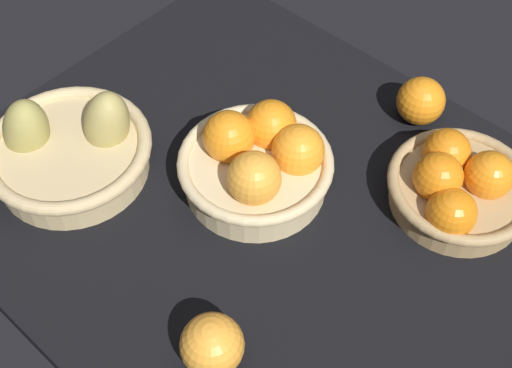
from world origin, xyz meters
TOP-DOWN VIEW (x-y plane):
  - market_tray at (0.00, 0.00)cm, footprint 84.00×72.00cm
  - basket_center at (-1.11, 1.85)cm, footprint 22.44×22.44cm
  - basket_far_right at (22.27, 18.01)cm, footprint 20.93×20.93cm
  - basket_near_left_pears at (-23.68, -14.46)cm, footprint 24.42×24.42cm
  - loose_orange_front_gap at (13.40, -22.44)cm, footprint 7.85×7.85cm
  - loose_orange_side_gap at (8.83, 28.81)cm, footprint 7.62×7.62cm

SIDE VIEW (x-z plane):
  - market_tray at x=0.00cm, z-range 0.00..3.00cm
  - loose_orange_side_gap at x=8.83cm, z-range 3.00..10.62cm
  - basket_far_right at x=22.27cm, z-range 1.99..11.84cm
  - loose_orange_front_gap at x=13.40cm, z-range 3.00..10.85cm
  - basket_near_left_pears at x=-23.68cm, z-range 0.42..13.73cm
  - basket_center at x=-1.11cm, z-range 2.05..13.44cm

